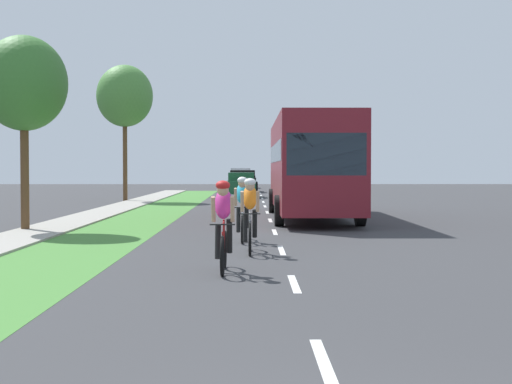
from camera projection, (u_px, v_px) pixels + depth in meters
name	position (u px, v px, depth m)	size (l,w,h in m)	color
ground_plane	(272.00, 224.00, 23.85)	(120.00, 120.00, 0.00)	#38383A
grass_verge	(131.00, 224.00, 23.82)	(2.49, 70.00, 0.01)	#478438
sidewalk_concrete	(66.00, 224.00, 23.80)	(1.66, 70.00, 0.10)	#9E998E
lane_markings_center	(269.00, 216.00, 27.85)	(0.12, 53.13, 0.01)	white
cyclist_lead	(223.00, 225.00, 12.72)	(0.42, 1.72, 1.58)	black
cyclist_trailing	(250.00, 215.00, 15.60)	(0.42, 1.72, 1.58)	black
cyclist_distant	(242.00, 208.00, 18.04)	(0.42, 1.72, 1.58)	black
bus_maroon	(310.00, 163.00, 26.70)	(2.78, 11.60, 3.48)	maroon
sedan_dark_green	(241.00, 185.00, 45.62)	(1.98, 4.30, 1.52)	#194C2D
pickup_black	(243.00, 181.00, 55.87)	(2.22, 5.10, 1.64)	black
suv_silver	(241.00, 178.00, 67.18)	(2.15, 4.70, 1.79)	#A5A8AD
street_tree_near	(24.00, 84.00, 21.20)	(2.46, 2.46, 5.55)	brown
street_tree_far	(125.00, 96.00, 40.32)	(3.03, 3.03, 7.36)	brown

